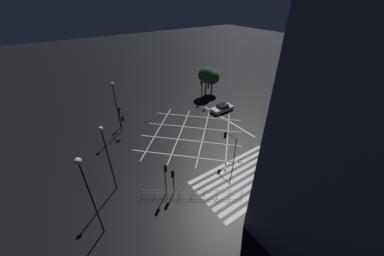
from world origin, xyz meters
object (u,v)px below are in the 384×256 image
object	(u,v)px
traffic_light_ne_cross	(206,88)
traffic_light_median_south	(229,142)
traffic_light_sw_cross	(173,177)
traffic_light_nw_cross	(121,118)
street_tree_near	(206,75)
street_tree_far	(212,77)
traffic_light_sw_main	(166,173)
traffic_light_ne_main	(201,86)
street_lamp_west	(115,98)
street_lamp_far	(86,184)
traffic_light_se_main	(275,126)
street_lamp_east	(107,150)
waiting_car	(222,108)
traffic_light_nw_main	(120,113)

from	to	relation	value
traffic_light_ne_cross	traffic_light_median_south	bearing A→B (deg)	-28.12
traffic_light_sw_cross	traffic_light_median_south	bearing A→B (deg)	-87.37
traffic_light_nw_cross	street_tree_near	bearing A→B (deg)	101.44
traffic_light_ne_cross	street_tree_far	xyz separation A→B (m)	(4.22, 3.15, 0.40)
traffic_light_sw_cross	street_tree_far	xyz separation A→B (m)	(21.17, 19.43, 1.30)
traffic_light_median_south	traffic_light_ne_cross	distance (m)	18.01
traffic_light_nw_cross	traffic_light_ne_cross	xyz separation A→B (m)	(17.26, 0.93, 0.72)
traffic_light_sw_main	street_tree_near	xyz separation A→B (m)	(20.02, 18.98, 1.53)
traffic_light_ne_cross	street_tree_near	distance (m)	4.10
street_tree_near	traffic_light_ne_main	bearing A→B (deg)	-144.91
traffic_light_ne_main	traffic_light_ne_cross	bearing A→B (deg)	95.34
street_lamp_west	street_lamp_far	world-z (taller)	street_lamp_far
traffic_light_median_south	street_lamp_far	size ratio (longest dim) A/B	0.49
traffic_light_ne_main	traffic_light_se_main	distance (m)	17.75
traffic_light_sw_cross	traffic_light_se_main	world-z (taller)	traffic_light_se_main
traffic_light_ne_cross	street_lamp_east	xyz separation A→B (m)	(-22.06, -12.08, 2.26)
waiting_car	street_lamp_far	bearing A→B (deg)	25.47
traffic_light_ne_cross	street_tree_far	world-z (taller)	street_tree_far
traffic_light_se_main	street_tree_near	size ratio (longest dim) A/B	0.69
traffic_light_se_main	traffic_light_sw_main	bearing A→B (deg)	-1.87
street_lamp_far	traffic_light_nw_main	bearing A→B (deg)	65.75
traffic_light_sw_cross	traffic_light_nw_cross	bearing A→B (deg)	1.16
street_lamp_west	street_tree_near	world-z (taller)	street_lamp_west
traffic_light_nw_main	street_tree_far	distance (m)	21.37
traffic_light_ne_main	traffic_light_nw_main	bearing A→B (deg)	2.28
traffic_light_median_south	street_lamp_far	bearing A→B (deg)	92.69
traffic_light_nw_main	waiting_car	world-z (taller)	traffic_light_nw_main
traffic_light_nw_cross	street_lamp_west	xyz separation A→B (m)	(-0.27, 0.22, 3.28)
traffic_light_sw_cross	street_lamp_west	world-z (taller)	street_lamp_west
traffic_light_median_south	traffic_light_nw_main	size ratio (longest dim) A/B	1.23
traffic_light_median_south	street_lamp_east	distance (m)	14.28
traffic_light_ne_main	traffic_light_nw_main	xyz separation A→B (m)	(-16.85, -0.67, -0.64)
traffic_light_sw_cross	street_lamp_far	distance (m)	8.77
street_lamp_west	traffic_light_ne_cross	bearing A→B (deg)	2.32
traffic_light_sw_cross	street_tree_far	size ratio (longest dim) A/B	0.62
traffic_light_median_south	traffic_light_nw_cross	xyz separation A→B (m)	(-8.77, 14.96, -0.67)
traffic_light_ne_cross	traffic_light_se_main	bearing A→B (deg)	-1.14
traffic_light_sw_cross	street_tree_far	world-z (taller)	street_tree_far
street_lamp_east	traffic_light_se_main	bearing A→B (deg)	-11.47
street_tree_near	street_tree_far	xyz separation A→B (m)	(1.79, 0.10, -0.86)
street_lamp_west	street_lamp_far	size ratio (longest dim) A/B	0.93
street_lamp_far	waiting_car	bearing A→B (deg)	25.47
traffic_light_ne_cross	street_tree_far	size ratio (longest dim) A/B	0.85
traffic_light_se_main	traffic_light_ne_cross	distance (m)	16.49
traffic_light_median_south	waiting_car	size ratio (longest dim) A/B	0.98
traffic_light_nw_main	traffic_light_median_south	bearing A→B (deg)	-62.76
traffic_light_nw_cross	waiting_car	world-z (taller)	traffic_light_nw_cross
traffic_light_ne_main	traffic_light_nw_cross	bearing A→B (deg)	7.29
traffic_light_sw_main	traffic_light_sw_cross	xyz separation A→B (m)	(0.64, -0.35, -0.63)
traffic_light_median_south	traffic_light_nw_main	xyz separation A→B (m)	(-8.48, 16.48, -0.63)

